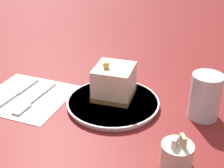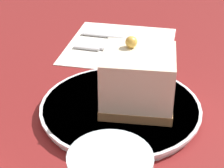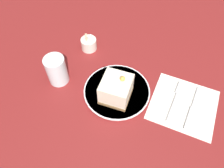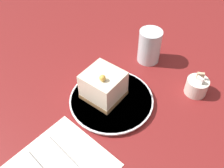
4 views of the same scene
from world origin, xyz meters
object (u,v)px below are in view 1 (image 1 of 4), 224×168
(knife, at_px, (21,90))
(drinking_glass, at_px, (205,96))
(plate, at_px, (113,103))
(cake_slice, at_px, (114,82))
(fork, at_px, (33,100))
(sugar_bowl, at_px, (177,154))

(knife, height_order, drinking_glass, drinking_glass)
(plate, xyz_separation_m, knife, (0.26, -0.04, -0.00))
(cake_slice, height_order, fork, cake_slice)
(cake_slice, relative_size, fork, 0.68)
(cake_slice, bearing_deg, fork, 18.98)
(fork, bearing_deg, knife, -26.60)
(plate, height_order, cake_slice, cake_slice)
(cake_slice, relative_size, knife, 0.65)
(plate, relative_size, cake_slice, 2.03)
(plate, bearing_deg, sugar_bowl, 126.44)
(fork, distance_m, knife, 0.07)
(cake_slice, xyz_separation_m, fork, (0.21, 0.03, -0.05))
(sugar_bowl, bearing_deg, drinking_glass, -112.37)
(plate, height_order, drinking_glass, drinking_glass)
(cake_slice, distance_m, sugar_bowl, 0.27)
(fork, distance_m, drinking_glass, 0.43)
(knife, xyz_separation_m, sugar_bowl, (-0.41, 0.24, 0.02))
(plate, xyz_separation_m, sugar_bowl, (-0.15, 0.20, 0.02))
(sugar_bowl, relative_size, drinking_glass, 0.63)
(plate, bearing_deg, knife, -8.34)
(cake_slice, height_order, knife, cake_slice)
(fork, height_order, knife, same)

